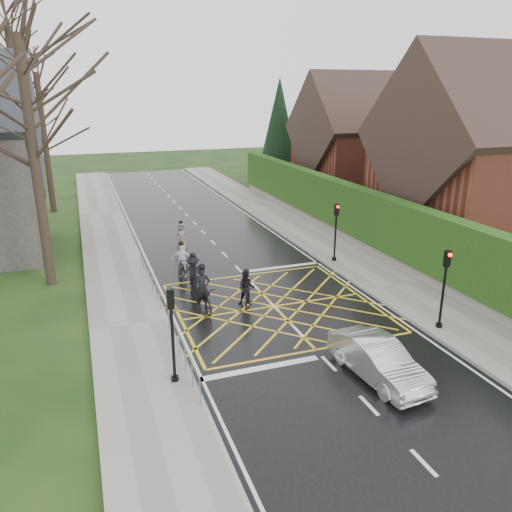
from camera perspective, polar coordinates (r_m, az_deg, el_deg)
ground at (r=21.33m, az=2.08°, el=-5.78°), size 120.00×120.00×0.00m
road at (r=21.33m, az=2.08°, el=-5.76°), size 9.00×80.00×0.01m
sidewalk_right at (r=24.02m, az=15.53°, el=-3.44°), size 3.00×80.00×0.15m
sidewalk_left at (r=20.06m, az=-14.21°, el=-7.76°), size 3.00×80.00×0.15m
stone_wall at (r=29.58m, az=11.81°, el=1.51°), size 0.50×38.00×0.70m
hedge at (r=29.13m, az=12.03°, el=4.80°), size 0.90×38.00×2.80m
house_near at (r=31.43m, az=25.43°, el=9.30°), size 11.80×9.80×11.30m
house_far at (r=42.48m, az=11.96°, el=12.05°), size 9.80×8.80×10.30m
conifer at (r=47.76m, az=2.66°, el=13.83°), size 4.60×4.60×10.00m
tree_near at (r=24.15m, az=-24.62°, el=14.85°), size 9.24×9.24×11.44m
tree_mid at (r=32.19m, az=-25.64°, el=16.48°), size 10.08×10.08×12.48m
tree_far at (r=40.15m, az=-23.34°, el=14.72°), size 8.40×8.40×10.40m
railing_south at (r=16.79m, az=-8.46°, el=-10.06°), size 0.05×5.04×1.03m
railing_north at (r=23.59m, az=-12.13°, el=-1.72°), size 0.05×6.04×1.03m
traffic_light_ne at (r=26.43m, az=9.07°, el=2.62°), size 0.24×0.31×3.21m
traffic_light_se at (r=19.87m, az=20.63°, el=-3.68°), size 0.24×0.31×3.21m
traffic_light_sw at (r=15.44m, az=-9.52°, el=-9.08°), size 0.24×0.31×3.21m
cyclist_rear at (r=20.92m, az=-6.08°, el=-4.44°), size 0.89×2.11×2.00m
cyclist_back at (r=21.21m, az=-1.04°, el=-4.10°), size 1.07×1.68×1.64m
cyclist_mid at (r=22.73m, az=-7.14°, el=-2.50°), size 1.16×1.98×1.87m
cyclist_front at (r=24.68m, az=-8.41°, el=-0.89°), size 1.22×1.86×1.82m
cyclist_lead at (r=28.90m, az=-8.47°, el=1.83°), size 0.80×1.82×1.75m
car at (r=16.54m, az=13.79°, el=-11.46°), size 1.72×3.98×1.28m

